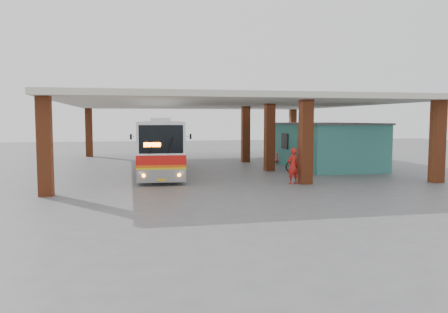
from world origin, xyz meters
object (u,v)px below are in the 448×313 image
Objects in this scene: coach_bus at (161,146)px; red_chair at (277,159)px; motorcycle at (303,164)px; pedestrian at (293,166)px.

coach_bus reaches higher than red_chair.
motorcycle is (8.69, -2.01, -1.13)m from coach_bus.
motorcycle is 5.58m from red_chair.
coach_bus is 9.01m from pedestrian.
red_chair is (2.59, 9.92, -0.56)m from pedestrian.
red_chair is at bearing 13.11° from motorcycle.
pedestrian reaches higher than motorcycle.
coach_bus is 6.38× the size of pedestrian.
coach_bus is at bearing -169.52° from red_chair.
coach_bus is at bearing 92.45° from motorcycle.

